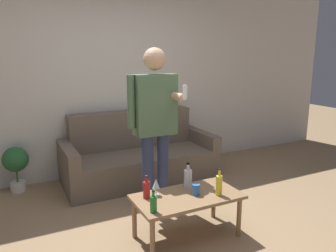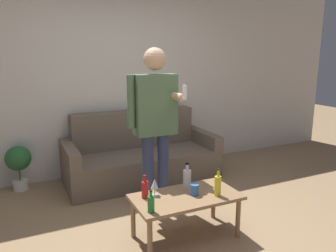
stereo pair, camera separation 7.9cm
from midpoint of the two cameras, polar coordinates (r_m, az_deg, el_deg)
name	(u,v)px [view 1 (the left image)]	position (r m, az deg, el deg)	size (l,w,h in m)	color
ground_plane	(178,239)	(3.21, 1.08, -19.10)	(16.00, 16.00, 0.00)	#997A56
wall_back	(109,78)	(4.66, -10.75, 8.20)	(8.00, 0.06, 2.70)	silver
couch	(138,156)	(4.53, -5.70, -5.19)	(2.02, 0.90, 0.90)	#6B5B4C
coffee_table	(187,200)	(3.07, 2.59, -12.78)	(0.98, 0.51, 0.42)	#8E6B47
bottle_orange	(188,178)	(3.18, 2.77, -9.04)	(0.08, 0.08, 0.25)	silver
bottle_green	(219,185)	(3.04, 8.13, -10.08)	(0.06, 0.06, 0.26)	yellow
bottle_dark	(147,189)	(2.97, -4.53, -10.93)	(0.06, 0.06, 0.21)	#B21E1E
bottle_yellow	(153,204)	(2.72, -3.40, -13.35)	(0.06, 0.06, 0.19)	#23752D
wine_glass_near	(156,184)	(3.00, -2.87, -10.09)	(0.07, 0.07, 0.16)	silver
cup_on_table	(196,189)	(3.04, 4.13, -10.97)	(0.08, 0.08, 0.10)	#3366B2
person_standing_front	(155,117)	(3.43, -3.00, 1.53)	(0.52, 0.45, 1.74)	navy
potted_plant	(16,163)	(4.47, -25.45, -5.79)	(0.31, 0.31, 0.57)	silver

